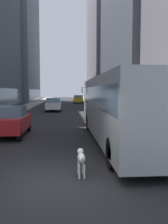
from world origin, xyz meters
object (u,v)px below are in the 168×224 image
transit_bus (120,105)px  dalmatian_dog (81,158)px  car_red_coupe (9,121)px  car_white_van (54,104)px  car_yellow_taxi (78,99)px

transit_bus → dalmatian_dog: (-2.15, -4.69, -1.26)m
dalmatian_dog → car_red_coupe: bearing=117.6°
car_white_van → car_yellow_taxi: 20.34m
dalmatian_dog → car_white_van: bearing=94.6°
transit_bus → dalmatian_dog: bearing=-114.6°
car_white_van → car_yellow_taxi: (4.00, 19.94, 0.00)m
car_red_coupe → dalmatian_dog: 7.47m
car_red_coupe → car_yellow_taxi: bearing=81.3°
car_white_van → car_yellow_taxi: bearing=78.7°
car_yellow_taxi → dalmatian_dog: car_yellow_taxi is taller
transit_bus → car_yellow_taxi: 38.51m
dalmatian_dog → transit_bus: bearing=65.4°
dalmatian_dog → car_yellow_taxi: bearing=87.2°
car_white_van → dalmatian_dog: (1.85, -23.25, -0.31)m
car_white_van → car_red_coupe: same height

